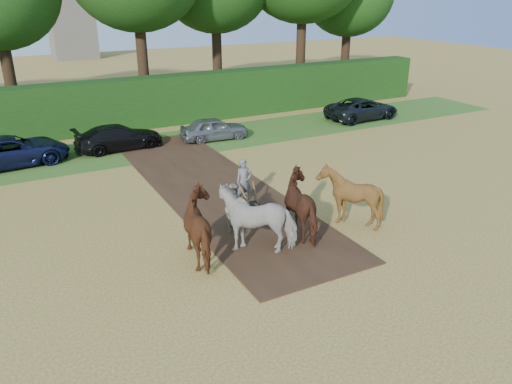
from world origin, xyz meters
name	(u,v)px	position (x,y,z in m)	size (l,w,h in m)	color
ground	(258,271)	(0.00, 0.00, 0.00)	(120.00, 120.00, 0.00)	gold
earth_strip	(212,187)	(1.50, 7.00, 0.03)	(4.50, 17.00, 0.05)	#472D1C
grass_verge	(134,150)	(0.00, 14.00, 0.01)	(50.00, 5.00, 0.03)	#38601E
hedgerow	(111,106)	(0.00, 18.50, 1.50)	(46.00, 1.60, 3.00)	#14380F
spectator_near	(235,207)	(0.61, 2.88, 0.89)	(0.86, 0.67, 1.78)	#BCAF93
plough_team	(281,210)	(1.71, 1.53, 1.08)	(7.28, 5.07, 2.17)	maroon
parked_cars	(158,134)	(1.42, 14.04, 0.69)	(30.68, 3.46, 1.46)	silver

